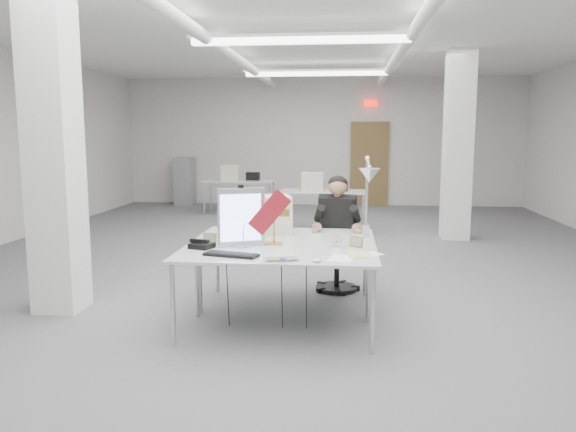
% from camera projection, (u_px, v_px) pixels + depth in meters
% --- Properties ---
extents(room_shell, '(10.04, 14.04, 3.24)m').
position_uv_depth(room_shell, '(303.00, 142.00, 7.45)').
color(room_shell, '#555658').
rests_on(room_shell, ground).
extents(desk_main, '(1.80, 0.90, 0.02)m').
position_uv_depth(desk_main, '(276.00, 254.00, 5.00)').
color(desk_main, silver).
rests_on(desk_main, room_shell).
extents(desk_second, '(1.80, 0.90, 0.02)m').
position_uv_depth(desk_second, '(287.00, 236.00, 5.88)').
color(desk_second, silver).
rests_on(desk_second, room_shell).
extents(bg_desk_a, '(1.60, 0.80, 0.02)m').
position_uv_depth(bg_desk_a, '(323.00, 192.00, 10.39)').
color(bg_desk_a, silver).
rests_on(bg_desk_a, room_shell).
extents(bg_desk_b, '(1.60, 0.80, 0.02)m').
position_uv_depth(bg_desk_b, '(239.00, 181.00, 12.76)').
color(bg_desk_b, silver).
rests_on(bg_desk_b, room_shell).
extents(filing_cabinet, '(0.45, 0.55, 1.20)m').
position_uv_depth(filing_cabinet, '(185.00, 181.00, 14.38)').
color(filing_cabinet, gray).
rests_on(filing_cabinet, room_shell).
extents(office_chair, '(0.59, 0.59, 1.07)m').
position_uv_depth(office_chair, '(337.00, 245.00, 6.45)').
color(office_chair, black).
rests_on(office_chair, room_shell).
extents(seated_person, '(0.51, 0.61, 0.83)m').
position_uv_depth(seated_person, '(337.00, 214.00, 6.35)').
color(seated_person, black).
rests_on(seated_person, office_chair).
extents(monitor, '(0.43, 0.21, 0.55)m').
position_uv_depth(monitor, '(241.00, 217.00, 5.24)').
color(monitor, '#B4B5B9').
rests_on(monitor, desk_main).
extents(pennant, '(0.41, 0.01, 0.44)m').
position_uv_depth(pennant, '(270.00, 212.00, 5.17)').
color(pennant, maroon).
rests_on(pennant, monitor).
extents(keyboard, '(0.50, 0.27, 0.02)m').
position_uv_depth(keyboard, '(231.00, 255.00, 4.86)').
color(keyboard, black).
rests_on(keyboard, desk_main).
extents(laptop, '(0.32, 0.24, 0.02)m').
position_uv_depth(laptop, '(283.00, 260.00, 4.64)').
color(laptop, '#A1A2A6').
rests_on(laptop, desk_main).
extents(mouse, '(0.08, 0.06, 0.03)m').
position_uv_depth(mouse, '(317.00, 260.00, 4.61)').
color(mouse, silver).
rests_on(mouse, desk_main).
extents(bankers_lamp, '(0.29, 0.14, 0.32)m').
position_uv_depth(bankers_lamp, '(274.00, 228.00, 5.36)').
color(bankers_lamp, gold).
rests_on(bankers_lamp, desk_main).
extents(desk_phone, '(0.24, 0.23, 0.05)m').
position_uv_depth(desk_phone, '(202.00, 246.00, 5.18)').
color(desk_phone, black).
rests_on(desk_phone, desk_main).
extents(picture_frame_left, '(0.14, 0.06, 0.11)m').
position_uv_depth(picture_frame_left, '(210.00, 238.00, 5.37)').
color(picture_frame_left, tan).
rests_on(picture_frame_left, desk_main).
extents(picture_frame_right, '(0.13, 0.09, 0.11)m').
position_uv_depth(picture_frame_right, '(356.00, 242.00, 5.23)').
color(picture_frame_right, '#9E8944').
rests_on(picture_frame_right, desk_main).
extents(desk_clock, '(0.09, 0.04, 0.09)m').
position_uv_depth(desk_clock, '(337.00, 241.00, 5.27)').
color(desk_clock, '#A7A7AB').
rests_on(desk_clock, desk_main).
extents(paper_stack_a, '(0.25, 0.33, 0.01)m').
position_uv_depth(paper_stack_a, '(341.00, 258.00, 4.75)').
color(paper_stack_a, white).
rests_on(paper_stack_a, desk_main).
extents(paper_stack_b, '(0.21, 0.28, 0.01)m').
position_uv_depth(paper_stack_b, '(359.00, 255.00, 4.90)').
color(paper_stack_b, '#CEC97B').
rests_on(paper_stack_b, desk_main).
extents(paper_stack_c, '(0.22, 0.22, 0.01)m').
position_uv_depth(paper_stack_c, '(373.00, 254.00, 4.93)').
color(paper_stack_c, white).
rests_on(paper_stack_c, desk_main).
extents(beige_monitor, '(0.50, 0.49, 0.40)m').
position_uv_depth(beige_monitor, '(271.00, 214.00, 5.98)').
color(beige_monitor, beige).
rests_on(beige_monitor, desk_second).
extents(architect_lamp, '(0.48, 0.74, 0.90)m').
position_uv_depth(architect_lamp, '(368.00, 196.00, 5.46)').
color(architect_lamp, '#B5B4B9').
rests_on(architect_lamp, desk_second).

